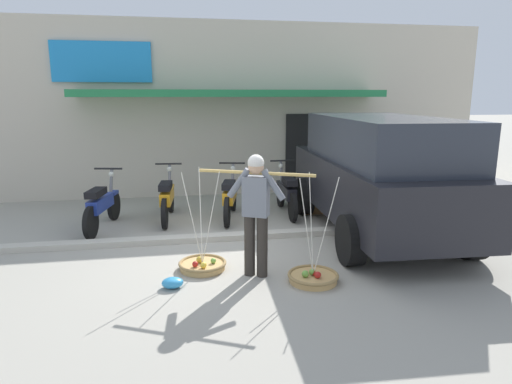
# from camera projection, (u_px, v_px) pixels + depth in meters

# --- Properties ---
(ground_plane) EXTENTS (90.00, 90.00, 0.00)m
(ground_plane) POSITION_uv_depth(u_px,v_px,m) (230.00, 253.00, 7.07)
(ground_plane) COLOR #9E998C
(sidewalk_curb) EXTENTS (20.00, 0.24, 0.10)m
(sidewalk_curb) POSITION_uv_depth(u_px,v_px,m) (225.00, 237.00, 7.74)
(sidewalk_curb) COLOR #BAB4A5
(sidewalk_curb) RESTS_ON ground
(fruit_vendor) EXTENTS (1.46, 0.73, 1.70)m
(fruit_vendor) POSITION_uv_depth(u_px,v_px,m) (256.00, 207.00, 6.01)
(fruit_vendor) COLOR #2D2823
(fruit_vendor) RESTS_ON ground
(fruit_basket_left_side) EXTENTS (0.69, 0.69, 1.45)m
(fruit_basket_left_side) POSITION_uv_depth(u_px,v_px,m) (313.00, 276.00, 5.99)
(fruit_basket_left_side) COLOR tan
(fruit_basket_left_side) RESTS_ON ground
(fruit_basket_right_side) EXTENTS (0.69, 0.69, 1.45)m
(fruit_basket_right_side) POSITION_uv_depth(u_px,v_px,m) (202.00, 265.00, 6.41)
(fruit_basket_right_side) COLOR tan
(fruit_basket_right_side) RESTS_ON ground
(motorcycle_nearest_shop) EXTENTS (0.56, 1.80, 1.09)m
(motorcycle_nearest_shop) POSITION_uv_depth(u_px,v_px,m) (102.00, 206.00, 8.27)
(motorcycle_nearest_shop) COLOR black
(motorcycle_nearest_shop) RESTS_ON ground
(motorcycle_second_in_row) EXTENTS (0.54, 1.82, 1.09)m
(motorcycle_second_in_row) POSITION_uv_depth(u_px,v_px,m) (167.00, 198.00, 8.87)
(motorcycle_second_in_row) COLOR black
(motorcycle_second_in_row) RESTS_ON ground
(motorcycle_third_in_row) EXTENTS (0.60, 1.79, 1.09)m
(motorcycle_third_in_row) POSITION_uv_depth(u_px,v_px,m) (230.00, 197.00, 8.97)
(motorcycle_third_in_row) COLOR black
(motorcycle_third_in_row) RESTS_ON ground
(motorcycle_end_of_row) EXTENTS (0.54, 1.82, 1.09)m
(motorcycle_end_of_row) POSITION_uv_depth(u_px,v_px,m) (287.00, 193.00, 9.32)
(motorcycle_end_of_row) COLOR black
(motorcycle_end_of_row) RESTS_ON ground
(parked_truck) EXTENTS (2.33, 4.89, 2.10)m
(parked_truck) POSITION_uv_depth(u_px,v_px,m) (378.00, 172.00, 7.87)
(parked_truck) COLOR black
(parked_truck) RESTS_ON ground
(storefront_building) EXTENTS (13.00, 6.00, 4.20)m
(storefront_building) POSITION_uv_depth(u_px,v_px,m) (220.00, 107.00, 13.26)
(storefront_building) COLOR beige
(storefront_building) RESTS_ON ground
(plastic_litter_bag) EXTENTS (0.28, 0.22, 0.14)m
(plastic_litter_bag) POSITION_uv_depth(u_px,v_px,m) (173.00, 283.00, 5.80)
(plastic_litter_bag) COLOR #3393D1
(plastic_litter_bag) RESTS_ON ground
(wooden_crate) EXTENTS (0.44, 0.36, 0.32)m
(wooden_crate) POSITION_uv_depth(u_px,v_px,m) (312.00, 205.00, 9.51)
(wooden_crate) COLOR olive
(wooden_crate) RESTS_ON ground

